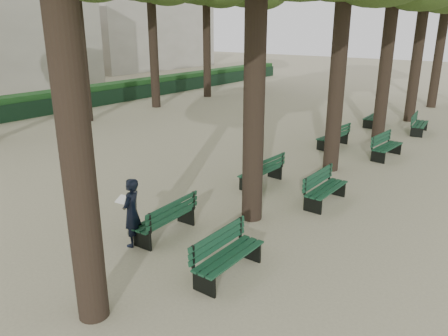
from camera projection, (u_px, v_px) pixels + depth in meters
The scene contains 14 objects.
ground at pixel (125, 246), 9.98m from camera, with size 120.00×120.00×0.00m, color tan.
bench_left_0 at pixel (165, 225), 10.42m from camera, with size 0.66×1.83×0.92m.
bench_left_1 at pixel (261, 176), 13.71m from camera, with size 0.65×1.82×0.92m.
bench_left_2 at pixel (333, 141), 17.92m from camera, with size 0.77×1.85×0.92m.
bench_left_3 at pixel (373, 120), 21.70m from camera, with size 0.63×1.82×0.92m.
bench_right_0 at pixel (229, 263), 8.73m from camera, with size 0.57×1.80×0.92m.
bench_right_1 at pixel (326, 194), 12.26m from camera, with size 0.59×1.81×0.92m.
bench_right_2 at pixel (387, 151), 16.45m from camera, with size 0.71×1.84×0.92m.
bench_right_3 at pixel (419, 128), 20.13m from camera, with size 0.76×1.85×0.92m.
man_with_map at pixel (132, 212), 9.80m from camera, with size 0.69×0.71×1.60m.
pedestrian_e at pixel (261, 81), 31.54m from camera, with size 1.62×0.35×1.74m, color #262628.
fence at pixel (98, 99), 26.72m from camera, with size 0.08×42.00×0.90m, color black.
hedge at pixel (90, 96), 27.07m from camera, with size 1.20×42.00×1.20m, color #174219.
building_far at pixel (130, 36), 50.43m from camera, with size 12.00×16.00×7.00m, color #B7B2A3.
Camera 1 is at (7.15, -5.80, 4.83)m, focal length 35.00 mm.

